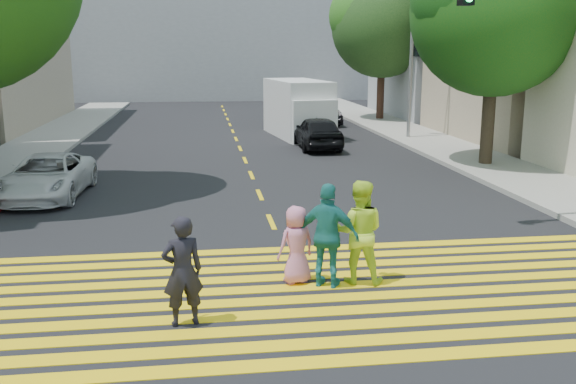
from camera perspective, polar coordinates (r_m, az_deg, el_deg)
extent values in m
plane|color=black|center=(9.92, 2.40, -11.69)|extent=(120.00, 120.00, 0.00)
cube|color=gray|center=(31.91, -20.23, 4.53)|extent=(3.00, 40.00, 0.15)
cube|color=gray|center=(26.26, 15.02, 3.32)|extent=(3.00, 60.00, 0.15)
cube|color=yellow|center=(8.85, 3.81, -14.79)|extent=(13.40, 0.35, 0.01)
cube|color=yellow|center=(9.34, 3.12, -13.26)|extent=(13.40, 0.35, 0.01)
cube|color=yellow|center=(9.83, 2.50, -11.89)|extent=(13.40, 0.35, 0.01)
cube|color=yellow|center=(10.32, 1.95, -10.65)|extent=(13.40, 0.35, 0.01)
cube|color=yellow|center=(10.82, 1.45, -9.52)|extent=(13.40, 0.35, 0.01)
cube|color=yellow|center=(11.33, 1.00, -8.48)|extent=(13.40, 0.35, 0.01)
cube|color=yellow|center=(11.84, 0.60, -7.54)|extent=(13.40, 0.35, 0.01)
cube|color=yellow|center=(12.35, 0.22, -6.68)|extent=(13.40, 0.35, 0.01)
cube|color=yellow|center=(12.87, -0.12, -5.88)|extent=(13.40, 0.35, 0.01)
cube|color=yellow|center=(13.38, -0.44, -5.15)|extent=(13.40, 0.35, 0.01)
cube|color=yellow|center=(15.53, -1.50, -2.66)|extent=(0.12, 1.40, 0.01)
cube|color=yellow|center=(18.43, -2.53, -0.24)|extent=(0.12, 1.40, 0.01)
cube|color=yellow|center=(21.35, -3.28, 1.51)|extent=(0.12, 1.40, 0.01)
cube|color=yellow|center=(24.30, -3.84, 2.84)|extent=(0.12, 1.40, 0.01)
cube|color=yellow|center=(27.25, -4.29, 3.89)|extent=(0.12, 1.40, 0.01)
cube|color=yellow|center=(30.22, -4.65, 4.72)|extent=(0.12, 1.40, 0.01)
cube|color=yellow|center=(33.19, -4.94, 5.41)|extent=(0.12, 1.40, 0.01)
cube|color=yellow|center=(36.17, -5.19, 5.99)|extent=(0.12, 1.40, 0.01)
cube|color=yellow|center=(39.15, -5.40, 6.48)|extent=(0.12, 1.40, 0.01)
cube|color=yellow|center=(42.13, -5.58, 6.89)|extent=(0.12, 1.40, 0.01)
cube|color=yellow|center=(45.11, -5.73, 7.26)|extent=(0.12, 1.40, 0.01)
cube|color=yellow|center=(48.10, -5.87, 7.57)|extent=(0.12, 1.40, 0.01)
cube|color=tan|center=(32.50, 23.65, 13.12)|extent=(10.00, 10.00, 10.00)
cube|color=gray|center=(42.32, 15.78, 13.29)|extent=(10.00, 10.00, 10.00)
cube|color=gray|center=(56.96, -6.34, 14.35)|extent=(30.00, 8.00, 12.00)
cylinder|color=black|center=(23.65, 17.33, 5.76)|extent=(0.46, 0.46, 3.05)
sphere|color=#0B4B15|center=(23.55, 17.95, 15.02)|extent=(5.89, 5.89, 5.74)
cylinder|color=#391A13|center=(38.29, 8.21, 8.57)|extent=(0.52, 0.52, 3.07)
sphere|color=black|center=(38.23, 8.40, 14.37)|extent=(7.10, 7.10, 5.85)
sphere|color=#193D11|center=(38.61, 10.23, 15.59)|extent=(5.33, 5.33, 4.38)
sphere|color=#105510|center=(38.04, 6.84, 15.30)|extent=(4.97, 4.97, 4.09)
imported|color=black|center=(9.74, -9.36, -6.94)|extent=(0.70, 0.54, 1.70)
imported|color=#C7EE33|center=(11.39, 6.33, -3.55)|extent=(1.06, 0.92, 1.86)
imported|color=#CB7296|center=(11.35, 0.75, -4.71)|extent=(0.80, 0.66, 1.41)
imported|color=#1F7371|center=(11.12, 3.60, -3.92)|extent=(1.17, 0.89, 1.85)
imported|color=silver|center=(19.21, -20.64, 1.30)|extent=(2.24, 4.43, 1.20)
imported|color=black|center=(27.06, 2.63, 5.32)|extent=(1.69, 4.10, 1.39)
imported|color=#B0B0B0|center=(38.94, 0.14, 7.48)|extent=(2.04, 4.68, 1.34)
imported|color=black|center=(36.02, 3.14, 6.98)|extent=(1.52, 3.85, 1.25)
cube|color=silver|center=(31.16, 0.84, 7.46)|extent=(2.79, 5.58, 2.68)
cube|color=silver|center=(28.95, 2.12, 6.33)|extent=(2.18, 1.53, 1.93)
cylinder|color=#282828|center=(29.19, 0.25, 5.22)|extent=(0.36, 0.78, 0.75)
cylinder|color=black|center=(29.68, 3.45, 5.32)|extent=(0.36, 0.78, 0.75)
cylinder|color=black|center=(32.89, -1.52, 6.04)|extent=(0.36, 0.78, 0.75)
cylinder|color=black|center=(33.33, 1.36, 6.12)|extent=(0.36, 0.78, 0.75)
cylinder|color=gray|center=(30.02, 10.94, 12.73)|extent=(0.17, 0.17, 8.62)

